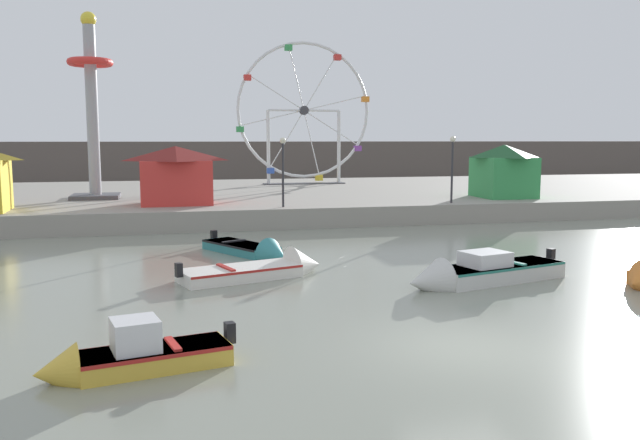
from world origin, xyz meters
TOP-DOWN VIEW (x-y plane):
  - ground_plane at (0.00, 0.00)m, footprint 240.00×240.00m
  - quay_promenade at (0.00, 32.51)m, footprint 110.00×25.72m
  - distant_town_skyline at (0.00, 60.26)m, footprint 140.00×3.00m
  - motorboat_teal_painted at (-2.99, 12.65)m, footprint 3.40×4.81m
  - motorboat_white_red_stripe at (-3.05, 8.67)m, footprint 5.28×2.93m
  - motorboat_pale_grey at (3.20, 5.87)m, footprint 6.13×2.88m
  - motorboat_mustard_yellow at (-7.33, 0.11)m, footprint 4.03×1.87m
  - ferris_wheel_white_frame at (4.62, 38.15)m, footprint 10.75×1.20m
  - drop_tower_steel_tower at (-10.43, 28.48)m, footprint 2.80×2.80m
  - carnival_booth_green_kiosk at (13.97, 23.32)m, footprint 3.48×3.85m
  - carnival_booth_red_striped at (-5.74, 23.63)m, footprint 4.18×3.22m
  - promenade_lamp_near at (9.31, 20.74)m, footprint 0.32×0.32m
  - promenade_lamp_far at (-0.31, 20.75)m, footprint 0.32×0.32m

SIDE VIEW (x-z plane):
  - ground_plane at x=0.00m, z-range 0.00..0.00m
  - motorboat_teal_painted at x=-2.99m, z-range -0.41..0.84m
  - motorboat_white_red_stripe at x=-3.05m, z-range -0.50..0.95m
  - motorboat_mustard_yellow at x=-7.33m, z-range -0.37..1.01m
  - motorboat_pale_grey at x=3.20m, z-range -0.38..1.06m
  - quay_promenade at x=0.00m, z-range 0.00..1.08m
  - distant_town_skyline at x=0.00m, z-range 0.00..4.40m
  - carnival_booth_red_striped at x=-5.74m, z-range 1.14..4.34m
  - carnival_booth_green_kiosk at x=13.97m, z-range 1.14..4.39m
  - promenade_lamp_far at x=-0.31m, z-range 1.66..5.32m
  - promenade_lamp_near at x=9.31m, z-range 1.67..5.40m
  - drop_tower_steel_tower at x=-10.43m, z-range 1.04..12.04m
  - ferris_wheel_white_frame at x=4.62m, z-range 1.10..12.31m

